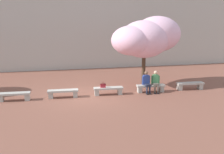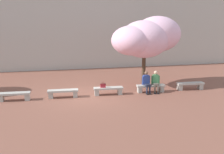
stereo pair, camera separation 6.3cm
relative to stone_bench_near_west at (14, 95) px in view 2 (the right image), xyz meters
The scene contains 11 objects.
ground_plane 3.89m from the stone_bench_near_west, ahead, with size 100.00×100.00×0.00m, color brown.
building_facade 11.87m from the stone_bench_near_west, 68.73° to the left, with size 29.26×4.00×10.86m, color #B7B2A8.
stone_bench_near_west is the anchor object (origin of this frame).
stone_bench_center 2.59m from the stone_bench_near_west, ahead, with size 1.71×0.51×0.45m.
stone_bench_near_east 5.18m from the stone_bench_near_west, ahead, with size 1.71×0.51×0.45m.
stone_bench_east_end 7.76m from the stone_bench_near_west, ahead, with size 1.71×0.51×0.45m.
stone_bench_far_east 10.35m from the stone_bench_near_west, ahead, with size 1.71×0.51×0.45m.
person_seated_left 7.48m from the stone_bench_near_west, ahead, with size 0.51×0.70×1.29m.
person_seated_right 8.06m from the stone_bench_near_west, ahead, with size 0.50×0.72×1.29m.
handbag 4.87m from the stone_bench_near_west, ahead, with size 0.30×0.15×0.34m.
cherry_tree_main 8.54m from the stone_bench_near_west, 10.64° to the left, with size 4.66×3.18×4.47m.
Camera 2 is at (-1.56, -14.30, 4.45)m, focal length 42.00 mm.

